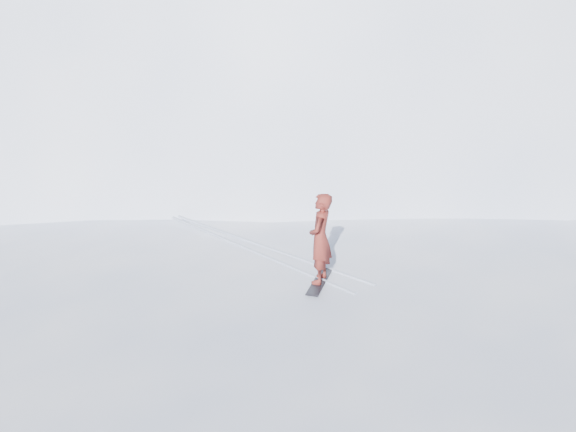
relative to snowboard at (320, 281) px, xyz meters
name	(u,v)px	position (x,y,z in m)	size (l,w,h in m)	color
near_ridge	(366,359)	(1.51, 0.10, -2.41)	(36.00, 28.00, 4.80)	white
summit_peak	(345,111)	(22.51, 23.10, -2.41)	(60.00, 56.00, 56.00)	white
peak_shoulder	(253,154)	(10.51, 17.10, -2.41)	(28.00, 24.00, 18.00)	white
wind_bumps	(341,405)	(-0.05, -0.78, -2.41)	(16.00, 14.40, 1.00)	white
snowboard	(320,281)	(0.00, 0.00, 0.00)	(1.29, 0.24, 0.02)	black
snowboarder	(320,238)	(0.00, 0.00, 0.91)	(0.66, 0.43, 1.80)	maroon
board_tracks	(258,248)	(0.06, 2.16, 0.01)	(1.25, 5.97, 0.04)	silver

